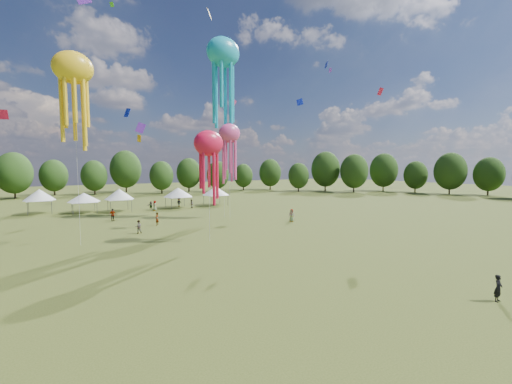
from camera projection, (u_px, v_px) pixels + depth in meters
ground at (386, 319)px, 17.80m from camera, size 300.00×300.00×0.00m
observer_main at (498, 288)px, 20.11m from camera, size 0.65×0.45×1.69m
spectator_near at (138, 227)px, 40.49m from camera, size 0.85×0.68×1.66m
spectators_far at (178, 208)px, 58.66m from camera, size 24.04×28.09×1.92m
festival_tents at (136, 194)px, 62.23m from camera, size 36.99×10.47×4.40m
show_kites at (155, 89)px, 44.80m from camera, size 36.24×24.02×28.79m
small_kites at (152, 32)px, 53.06m from camera, size 69.62×64.54×42.39m
treeline at (116, 175)px, 67.84m from camera, size 201.57×95.24×13.43m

